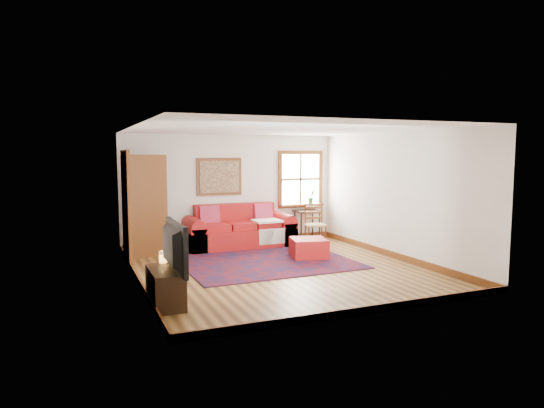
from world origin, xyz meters
name	(u,v)px	position (x,y,z in m)	size (l,w,h in m)	color
ground	(279,269)	(0.00, 0.00, 0.00)	(5.50, 5.50, 0.00)	#462B13
room_envelope	(279,177)	(0.00, 0.02, 1.65)	(5.04, 5.54, 2.52)	silver
window	(302,185)	(1.78, 2.70, 1.31)	(1.18, 0.20, 1.38)	white
doorway	(139,205)	(-2.21, 1.78, 1.07)	(0.89, 1.08, 2.14)	black
framed_artwork	(219,177)	(-0.30, 2.71, 1.55)	(1.05, 0.07, 0.85)	brown
persian_rug	(267,262)	(-0.01, 0.58, 0.01)	(3.18, 2.54, 0.02)	#570C11
red_leather_sofa	(239,233)	(0.02, 2.29, 0.31)	(2.40, 0.99, 0.94)	#A31515
red_ottoman	(309,248)	(0.91, 0.63, 0.19)	(0.68, 0.68, 0.39)	#A31515
side_table	(307,215)	(1.82, 2.50, 0.58)	(0.59, 0.44, 0.71)	black
ladder_back_chair	(315,223)	(1.64, 1.74, 0.51)	(0.54, 0.52, 0.95)	tan
media_cabinet	(165,287)	(-2.28, -1.31, 0.25)	(0.41, 0.90, 0.50)	black
television	(167,247)	(-2.26, -1.44, 0.83)	(1.16, 0.15, 0.67)	black
candle_hurricane	(163,257)	(-2.23, -0.90, 0.58)	(0.12, 0.12, 0.18)	silver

